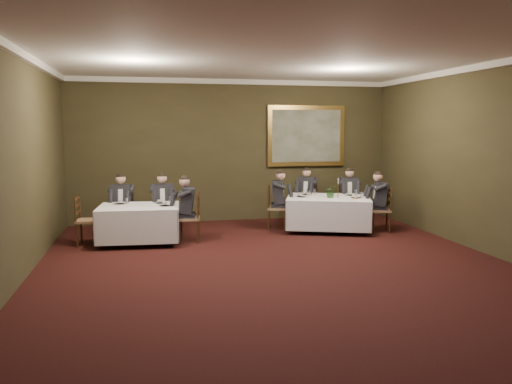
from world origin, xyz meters
name	(u,v)px	position (x,y,z in m)	size (l,w,h in m)	color
ground	(287,277)	(0.00, 0.00, 0.00)	(10.00, 10.00, 0.00)	black
ceiling	(289,48)	(0.00, 0.00, 3.50)	(8.00, 10.00, 0.10)	silver
back_wall	(233,151)	(0.00, 5.00, 1.75)	(8.00, 0.10, 3.50)	#36311B
left_wall	(5,170)	(-4.00, 0.00, 1.75)	(0.10, 10.00, 3.50)	#36311B
crown_molding	(289,52)	(0.00, 0.00, 3.44)	(8.00, 10.00, 0.12)	white
table_main	(328,211)	(1.89, 3.27, 0.45)	(2.23, 1.96, 0.67)	black
table_second	(139,221)	(-2.30, 2.86, 0.45)	(1.69, 1.34, 0.67)	black
chair_main_backleft	(307,211)	(1.74, 4.34, 0.28)	(0.60, 0.60, 1.00)	olive
diner_main_backleft	(307,201)	(1.73, 4.33, 0.51)	(0.60, 0.62, 1.35)	black
chair_main_backright	(348,211)	(2.68, 4.00, 0.28)	(0.51, 0.49, 1.00)	olive
diner_main_backright	(348,202)	(2.68, 3.99, 0.51)	(0.48, 0.55, 1.35)	black
chair_main_endleft	(276,217)	(0.77, 3.67, 0.28)	(0.52, 0.54, 1.00)	olive
diner_main_endleft	(277,207)	(0.79, 3.66, 0.51)	(0.57, 0.52, 1.35)	black
chair_main_endright	(381,219)	(3.00, 2.87, 0.28)	(0.53, 0.54, 1.00)	olive
diner_main_endright	(381,209)	(2.99, 2.88, 0.51)	(0.57, 0.52, 1.35)	black
chair_sec_backleft	(123,222)	(-2.66, 3.71, 0.28)	(0.50, 0.48, 1.00)	olive
diner_sec_backleft	(123,212)	(-2.66, 3.70, 0.51)	(0.47, 0.54, 1.35)	black
chair_sec_backright	(163,221)	(-1.81, 3.64, 0.28)	(0.44, 0.42, 1.00)	olive
diner_sec_backright	(163,211)	(-1.81, 3.63, 0.51)	(0.42, 0.48, 1.35)	black
chair_sec_endright	(190,228)	(-1.29, 2.78, 0.28)	(0.48, 0.50, 1.00)	olive
diner_sec_endright	(189,217)	(-1.30, 2.78, 0.51)	(0.53, 0.47, 1.35)	black
chair_sec_endleft	(88,231)	(-3.31, 2.94, 0.28)	(0.46, 0.48, 1.00)	olive
centerpiece	(331,191)	(1.90, 3.16, 0.91)	(0.27, 0.23, 0.30)	#2D5926
candlestick	(338,190)	(2.10, 3.22, 0.93)	(0.06, 0.06, 0.45)	#A57632
place_setting_table_main	(308,193)	(1.60, 3.83, 0.80)	(0.33, 0.31, 0.14)	white
place_setting_table_second	(122,202)	(-2.65, 3.25, 0.80)	(0.33, 0.31, 0.14)	white
painting	(306,136)	(1.89, 4.94, 2.12)	(2.03, 0.09, 1.54)	gold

